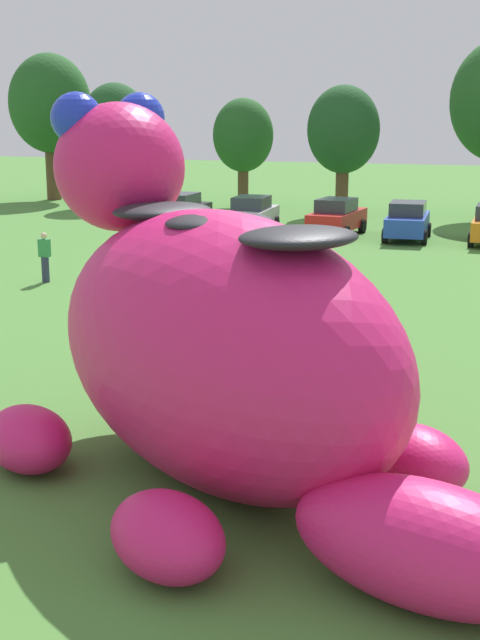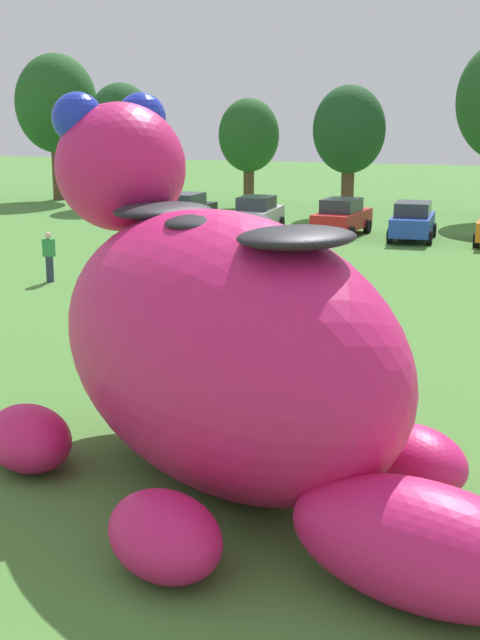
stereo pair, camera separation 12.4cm
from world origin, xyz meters
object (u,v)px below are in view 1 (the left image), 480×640
spectator_near_inflatable (349,345)px  spectator_mid_field (179,273)px  spectator_far_side (45,258)px  car_blue (407,221)px  giant_inflatable_creature (222,345)px  car_black (181,211)px  car_red (337,217)px  car_silver (252,214)px  spectator_by_cars (132,230)px

spectator_near_inflatable → spectator_mid_field: size_ratio=1.00×
spectator_far_side → car_blue: bearing=52.5°
giant_inflatable_creature → car_black: bearing=112.8°
car_black → spectator_mid_field: bearing=-68.6°
car_red → car_silver: bearing=-177.0°
car_red → car_blue: bearing=-6.9°
car_silver → spectator_mid_field: (2.28, -15.11, -0.01)m
giant_inflatable_creature → spectator_near_inflatable: giant_inflatable_creature is taller
car_black → spectator_far_side: size_ratio=2.44×
car_silver → spectator_far_side: size_ratio=2.43×
car_red → spectator_far_side: car_red is taller
car_blue → spectator_mid_field: size_ratio=2.44×
car_silver → car_red: same height
car_black → car_blue: size_ratio=1.00×
car_red → spectator_far_side: size_ratio=2.50×
car_blue → spectator_far_side: bearing=-127.5°
car_black → spectator_by_cars: size_ratio=2.44×
spectator_by_cars → car_red: bearing=44.2°
spectator_mid_field → spectator_by_cars: same height
giant_inflatable_creature → spectator_near_inflatable: bearing=80.4°
car_red → spectator_mid_field: 15.42m
spectator_by_cars → giant_inflatable_creature: bearing=-61.9°
spectator_near_inflatable → giant_inflatable_creature: bearing=-99.6°
car_silver → car_blue: (7.35, -0.19, 0.00)m
car_silver → spectator_near_inflatable: car_silver is taller
car_black → car_red: bearing=-1.0°
giant_inflatable_creature → car_silver: giant_inflatable_creature is taller
giant_inflatable_creature → spectator_far_side: bearing=129.0°
car_silver → spectator_far_side: bearing=-102.8°
car_silver → spectator_by_cars: (-3.13, -6.78, -0.01)m
car_silver → spectator_mid_field: 15.28m
car_black → spectator_by_cars: car_black is taller
spectator_mid_field → spectator_by_cars: bearing=123.0°
giant_inflatable_creature → spectator_mid_field: bearing=114.5°
car_silver → spectator_mid_field: bearing=-81.4°
giant_inflatable_creature → spectator_near_inflatable: size_ratio=6.72×
car_blue → car_red: bearing=173.1°
giant_inflatable_creature → car_black: size_ratio=2.76×
giant_inflatable_creature → car_blue: (-0.59, 27.34, -1.38)m
car_silver → spectator_far_side: 14.20m
car_blue → spectator_near_inflatable: 21.74m
car_red → spectator_near_inflatable: car_red is taller
spectator_mid_field → spectator_by_cars: (-5.41, 8.34, 0.00)m
car_silver → spectator_far_side: car_silver is taller
giant_inflatable_creature → car_red: bearing=98.0°
giant_inflatable_creature → spectator_far_side: 17.66m
spectator_mid_field → car_black: bearing=111.4°
car_silver → spectator_mid_field: size_ratio=2.43×
car_silver → car_blue: bearing=-1.5°
spectator_near_inflatable → car_black: bearing=119.7°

